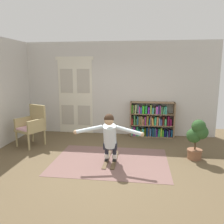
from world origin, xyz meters
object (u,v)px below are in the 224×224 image
(potted_plant, at_px, (197,136))
(skis_pair, at_px, (111,160))
(wicker_chair, at_px, (32,124))
(person_skier, at_px, (110,135))
(bookshelf, at_px, (151,121))

(potted_plant, bearing_deg, skis_pair, -170.51)
(skis_pair, bearing_deg, wicker_chair, 160.20)
(skis_pair, bearing_deg, potted_plant, 9.49)
(skis_pair, xyz_separation_m, person_skier, (0.00, -0.18, 0.64))
(bookshelf, xyz_separation_m, wicker_chair, (-3.24, -1.25, 0.09))
(wicker_chair, height_order, skis_pair, wicker_chair)
(wicker_chair, bearing_deg, person_skier, -23.66)
(bookshelf, bearing_deg, skis_pair, -114.89)
(wicker_chair, relative_size, potted_plant, 1.15)
(wicker_chair, bearing_deg, bookshelf, 21.10)
(wicker_chair, bearing_deg, potted_plant, -6.67)
(potted_plant, bearing_deg, wicker_chair, 173.33)
(bookshelf, distance_m, potted_plant, 2.00)
(bookshelf, bearing_deg, potted_plant, -60.47)
(wicker_chair, height_order, potted_plant, wicker_chair)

